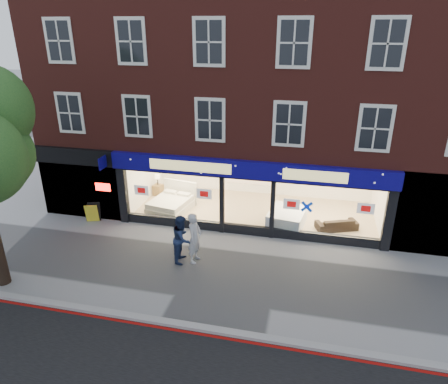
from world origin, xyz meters
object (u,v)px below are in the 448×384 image
(pedestrian_grey, at_px, (195,238))
(pedestrian_blue, at_px, (182,239))
(sofa, at_px, (337,224))
(a_board, at_px, (93,212))
(display_bed, at_px, (172,203))
(mattress_stack, at_px, (287,218))

(pedestrian_grey, bearing_deg, pedestrian_blue, 105.33)
(sofa, distance_m, pedestrian_grey, 6.35)
(sofa, height_order, a_board, a_board)
(sofa, bearing_deg, display_bed, -24.06)
(pedestrian_grey, relative_size, pedestrian_blue, 1.06)
(sofa, xyz_separation_m, pedestrian_blue, (-5.67, -3.65, 0.56))
(a_board, distance_m, pedestrian_grey, 5.82)
(mattress_stack, height_order, sofa, mattress_stack)
(a_board, height_order, pedestrian_blue, pedestrian_blue)
(mattress_stack, relative_size, a_board, 2.34)
(pedestrian_grey, bearing_deg, sofa, -47.84)
(mattress_stack, relative_size, pedestrian_blue, 1.10)
(a_board, xyz_separation_m, pedestrian_grey, (5.40, -2.11, 0.54))
(pedestrian_blue, bearing_deg, display_bed, 21.18)
(sofa, bearing_deg, mattress_stack, -17.17)
(display_bed, relative_size, pedestrian_blue, 1.26)
(sofa, relative_size, pedestrian_blue, 0.95)
(a_board, relative_size, pedestrian_grey, 0.44)
(mattress_stack, xyz_separation_m, sofa, (2.10, 0.18, -0.10))
(a_board, height_order, pedestrian_grey, pedestrian_grey)
(display_bed, xyz_separation_m, a_board, (-3.09, -1.75, 0.00))
(sofa, bearing_deg, pedestrian_blue, 10.79)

